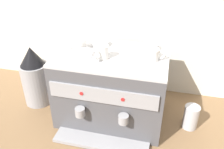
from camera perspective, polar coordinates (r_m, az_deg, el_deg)
ground_plane at (r=1.61m, az=0.00°, el=-9.48°), size 4.00×4.00×0.00m
tiled_backsplash_wall at (r=1.69m, az=3.16°, el=12.08°), size 2.80×0.03×1.00m
espresso_machine at (r=1.48m, az=-0.04°, el=-3.10°), size 0.64×0.54×0.44m
ceramic_cup_0 at (r=1.44m, az=-8.01°, el=7.29°), size 0.12×0.08×0.07m
ceramic_cup_1 at (r=1.31m, az=-2.44°, el=5.36°), size 0.07×0.11×0.08m
ceramic_cup_2 at (r=1.32m, az=9.68°, el=4.76°), size 0.12×0.08×0.06m
ceramic_bowl_0 at (r=1.45m, az=9.24°, el=6.61°), size 0.09×0.09×0.04m
ceramic_bowl_1 at (r=1.48m, az=-2.79°, el=7.54°), size 0.10×0.10×0.03m
ceramic_bowl_2 at (r=1.36m, az=-6.62°, el=5.02°), size 0.09×0.09×0.03m
coffee_grinder at (r=1.70m, az=-17.97°, el=-0.63°), size 0.19×0.19×0.42m
milk_pitcher at (r=1.55m, az=18.40°, el=-9.68°), size 0.09×0.09×0.15m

